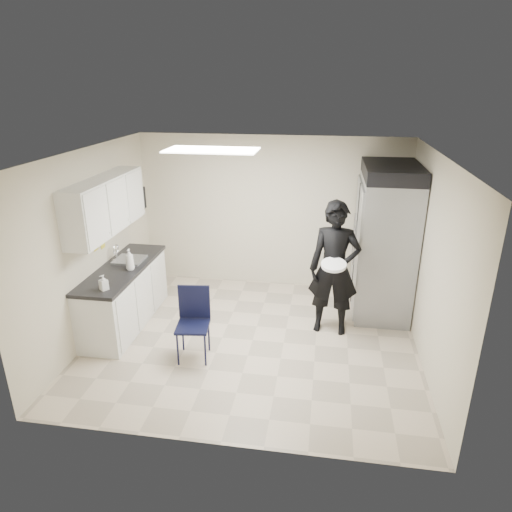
% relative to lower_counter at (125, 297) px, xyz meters
% --- Properties ---
extents(floor, '(4.50, 4.50, 0.00)m').
position_rel_lower_counter_xyz_m(floor, '(1.95, -0.20, -0.43)').
color(floor, '#B9A791').
rests_on(floor, ground).
extents(ceiling, '(4.50, 4.50, 0.00)m').
position_rel_lower_counter_xyz_m(ceiling, '(1.95, -0.20, 2.17)').
color(ceiling, silver).
rests_on(ceiling, back_wall).
extents(back_wall, '(4.50, 0.00, 4.50)m').
position_rel_lower_counter_xyz_m(back_wall, '(1.95, 1.80, 0.87)').
color(back_wall, beige).
rests_on(back_wall, floor).
extents(left_wall, '(0.00, 4.00, 4.00)m').
position_rel_lower_counter_xyz_m(left_wall, '(-0.30, -0.20, 0.87)').
color(left_wall, beige).
rests_on(left_wall, floor).
extents(right_wall, '(0.00, 4.00, 4.00)m').
position_rel_lower_counter_xyz_m(right_wall, '(4.20, -0.20, 0.87)').
color(right_wall, beige).
rests_on(right_wall, floor).
extents(ceiling_panel, '(1.20, 0.60, 0.02)m').
position_rel_lower_counter_xyz_m(ceiling_panel, '(1.35, 0.20, 2.14)').
color(ceiling_panel, white).
rests_on(ceiling_panel, ceiling).
extents(lower_counter, '(0.60, 1.90, 0.86)m').
position_rel_lower_counter_xyz_m(lower_counter, '(0.00, 0.00, 0.00)').
color(lower_counter, silver).
rests_on(lower_counter, floor).
extents(countertop, '(0.64, 1.95, 0.05)m').
position_rel_lower_counter_xyz_m(countertop, '(0.00, 0.00, 0.46)').
color(countertop, black).
rests_on(countertop, lower_counter).
extents(sink, '(0.42, 0.40, 0.14)m').
position_rel_lower_counter_xyz_m(sink, '(0.02, 0.25, 0.44)').
color(sink, gray).
rests_on(sink, countertop).
extents(faucet, '(0.02, 0.02, 0.24)m').
position_rel_lower_counter_xyz_m(faucet, '(-0.18, 0.25, 0.59)').
color(faucet, silver).
rests_on(faucet, countertop).
extents(upper_cabinets, '(0.35, 1.80, 0.75)m').
position_rel_lower_counter_xyz_m(upper_cabinets, '(-0.13, 0.00, 1.40)').
color(upper_cabinets, silver).
rests_on(upper_cabinets, left_wall).
extents(towel_dispenser, '(0.22, 0.30, 0.35)m').
position_rel_lower_counter_xyz_m(towel_dispenser, '(-0.19, 1.15, 1.19)').
color(towel_dispenser, black).
rests_on(towel_dispenser, left_wall).
extents(notice_sticker_left, '(0.00, 0.12, 0.07)m').
position_rel_lower_counter_xyz_m(notice_sticker_left, '(-0.29, -0.10, 0.79)').
color(notice_sticker_left, yellow).
rests_on(notice_sticker_left, left_wall).
extents(notice_sticker_right, '(0.00, 0.12, 0.07)m').
position_rel_lower_counter_xyz_m(notice_sticker_right, '(-0.29, 0.10, 0.75)').
color(notice_sticker_right, yellow).
rests_on(notice_sticker_right, left_wall).
extents(commercial_fridge, '(0.80, 1.35, 2.10)m').
position_rel_lower_counter_xyz_m(commercial_fridge, '(3.78, 1.07, 0.62)').
color(commercial_fridge, gray).
rests_on(commercial_fridge, floor).
extents(fridge_compressor, '(0.80, 1.35, 0.20)m').
position_rel_lower_counter_xyz_m(fridge_compressor, '(3.78, 1.07, 1.77)').
color(fridge_compressor, black).
rests_on(fridge_compressor, commercial_fridge).
extents(folding_chair, '(0.46, 0.46, 0.93)m').
position_rel_lower_counter_xyz_m(folding_chair, '(1.26, -0.74, 0.03)').
color(folding_chair, black).
rests_on(folding_chair, floor).
extents(man_tuxedo, '(0.74, 0.52, 1.93)m').
position_rel_lower_counter_xyz_m(man_tuxedo, '(3.03, 0.27, 0.54)').
color(man_tuxedo, black).
rests_on(man_tuxedo, floor).
extents(bucket_lid, '(0.36, 0.36, 0.04)m').
position_rel_lower_counter_xyz_m(bucket_lid, '(3.01, 0.02, 0.70)').
color(bucket_lid, white).
rests_on(bucket_lid, man_tuxedo).
extents(soap_bottle_a, '(0.13, 0.13, 0.31)m').
position_rel_lower_counter_xyz_m(soap_bottle_a, '(0.17, -0.07, 0.63)').
color(soap_bottle_a, silver).
rests_on(soap_bottle_a, countertop).
extents(soap_bottle_b, '(0.13, 0.13, 0.20)m').
position_rel_lower_counter_xyz_m(soap_bottle_b, '(0.11, -0.75, 0.58)').
color(soap_bottle_b, '#B6B7C3').
rests_on(soap_bottle_b, countertop).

